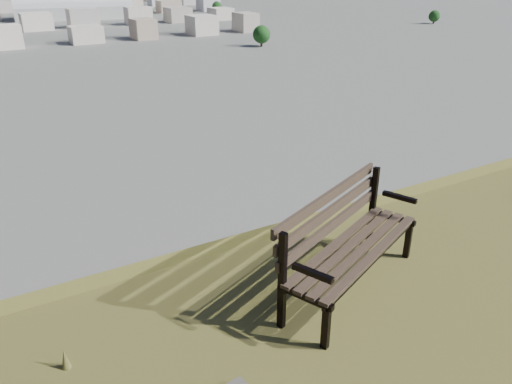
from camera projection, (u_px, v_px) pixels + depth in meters
park_bench at (346, 237)px, 5.01m from camera, size 2.02×1.33×1.02m
arena at (75, 7)px, 265.97m from camera, size 61.88×35.00×24.63m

